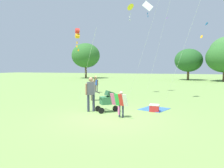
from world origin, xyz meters
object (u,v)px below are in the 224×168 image
at_px(kite_blue_high, 148,9).
at_px(kite_adult_black, 78,34).
at_px(person_back_turned, 93,88).
at_px(cooler_box, 154,108).
at_px(kite_orange_delta, 131,9).
at_px(child_with_butterfly_kite, 121,102).
at_px(person_sitting_far, 96,84).
at_px(picnic_blanket, 154,109).
at_px(person_adult_flyer, 91,91).
at_px(stroller, 108,99).

bearing_deg(kite_blue_high, kite_adult_black, -119.81).
relative_size(kite_blue_high, person_back_turned, 5.71).
height_order(kite_adult_black, kite_blue_high, kite_blue_high).
bearing_deg(cooler_box, kite_orange_delta, 113.46).
height_order(child_with_butterfly_kite, person_sitting_far, person_sitting_far).
bearing_deg(person_sitting_far, picnic_blanket, -45.33).
distance_m(person_sitting_far, person_back_turned, 4.27).
relative_size(kite_orange_delta, person_sitting_far, 5.56).
xyz_separation_m(person_adult_flyer, picnic_blanket, (2.85, 1.49, -0.99)).
xyz_separation_m(kite_adult_black, picnic_blanket, (4.70, -0.78, -4.10)).
distance_m(child_with_butterfly_kite, stroller, 1.24).
height_order(stroller, person_back_turned, person_back_turned).
distance_m(kite_adult_black, person_back_turned, 3.47).
distance_m(person_back_turned, picnic_blanket, 4.39).
bearing_deg(kite_orange_delta, kite_adult_black, -116.11).
bearing_deg(kite_adult_black, person_adult_flyer, -50.77).
bearing_deg(kite_orange_delta, picnic_blanket, -64.82).
distance_m(child_with_butterfly_kite, person_back_turned, 4.71).
relative_size(stroller, kite_adult_black, 0.23).
bearing_deg(kite_orange_delta, stroller, -86.19).
distance_m(picnic_blanket, cooler_box, 0.61).
distance_m(kite_adult_black, picnic_blanket, 6.29).
relative_size(child_with_butterfly_kite, kite_adult_black, 0.25).
bearing_deg(stroller, person_adult_flyer, -170.05).
relative_size(person_adult_flyer, kite_blue_high, 0.23).
bearing_deg(person_sitting_far, person_adult_flyer, -69.55).
xyz_separation_m(stroller, picnic_blanket, (2.05, 1.35, -0.60)).
bearing_deg(person_adult_flyer, picnic_blanket, 27.59).
bearing_deg(kite_adult_black, stroller, -38.71).
bearing_deg(kite_orange_delta, person_adult_flyer, -93.04).
bearing_deg(person_adult_flyer, kite_blue_high, 79.51).
xyz_separation_m(stroller, person_back_turned, (-2.01, 2.85, 0.17)).
bearing_deg(person_adult_flyer, child_with_butterfly_kite, -23.09).
bearing_deg(kite_orange_delta, cooler_box, -66.54).
bearing_deg(kite_blue_high, person_sitting_far, -164.96).
relative_size(kite_blue_high, picnic_blanket, 5.76).
bearing_deg(person_sitting_far, stroller, -63.57).
relative_size(child_with_butterfly_kite, kite_blue_high, 0.15).
relative_size(person_back_turned, picnic_blanket, 1.01).
xyz_separation_m(kite_orange_delta, person_sitting_far, (-2.98, 0.24, -5.86)).
bearing_deg(picnic_blanket, cooler_box, -83.94).
bearing_deg(kite_blue_high, kite_orange_delta, -130.40).
bearing_deg(person_back_turned, person_adult_flyer, -67.99).
height_order(child_with_butterfly_kite, kite_adult_black, kite_adult_black).
relative_size(kite_orange_delta, person_back_turned, 5.26).
relative_size(person_adult_flyer, stroller, 1.68).
relative_size(kite_adult_black, kite_orange_delta, 0.64).
xyz_separation_m(child_with_butterfly_kite, kite_blue_high, (-0.19, 8.84, 6.11)).
xyz_separation_m(stroller, kite_blue_high, (0.70, 7.98, 6.18)).
bearing_deg(child_with_butterfly_kite, kite_adult_black, 139.85).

